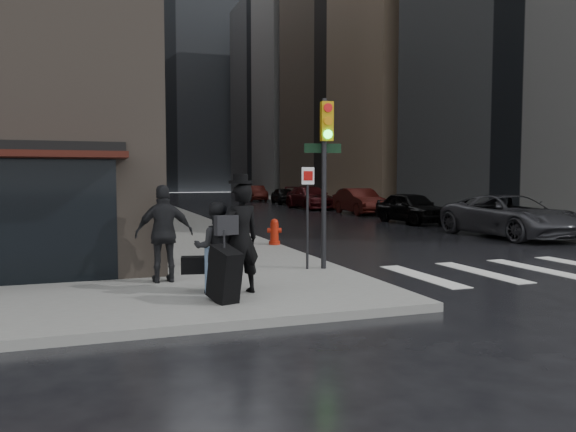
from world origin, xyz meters
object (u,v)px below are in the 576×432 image
Objects in this scene: man_greycoat at (164,234)px; traffic_light at (324,159)px; man_jeans at (216,248)px; parked_car_0 at (510,216)px; parked_car_5 at (256,193)px; man_overcoat at (237,244)px; parked_car_2 at (359,201)px; parked_car_3 at (310,198)px; fire_hydrant at (274,233)px; parked_car_4 at (284,196)px; parked_car_1 at (412,208)px.

traffic_light reaches higher than man_greycoat.
traffic_light is at bearing -136.40° from man_jeans.
parked_car_5 is (-0.36, 33.14, -0.07)m from parked_car_0.
man_overcoat reaches higher than parked_car_2.
parked_car_3 is 13.26m from parked_car_5.
parked_car_0 is at bearing -84.11° from parked_car_5.
fire_hydrant is at bearing -129.05° from man_overcoat.
man_jeans is at bearing -61.45° from man_overcoat.
parked_car_0 is at bearing -92.09° from parked_car_3.
man_jeans is 0.35× the size of parked_car_2.
man_overcoat is 36.03m from parked_car_4.
man_greycoat is (-1.06, 1.69, 0.05)m from man_overcoat.
traffic_light is 21.13m from parked_car_2.
parked_car_3 is at bearing -130.20° from man_overcoat.
parked_car_1 is at bearing 58.30° from traffic_light.
parked_car_1 is 19.88m from parked_car_4.
man_overcoat reaches higher than parked_car_0.
fire_hydrant is at bearing -128.57° from man_greycoat.
fire_hydrant is (2.87, 6.85, -0.56)m from man_overcoat.
man_greycoat is at bearing -107.58° from parked_car_4.
parked_car_2 reaches higher than fire_hydrant.
parked_car_1 is 0.94× the size of parked_car_2.
parked_car_3 is (9.54, 25.11, -1.84)m from traffic_light.
man_greycoat is 14.41m from parked_car_0.
traffic_light is 11.15m from parked_car_0.
fire_hydrant is at bearing -104.29° from parked_car_4.
man_greycoat is 0.34× the size of parked_car_0.
parked_car_1 is at bearing -85.73° from parked_car_4.
traffic_light is 4.80× the size of fire_hydrant.
parked_car_0 is 1.30× the size of parked_car_5.
parked_car_2 is at bearing -127.09° from man_greycoat.
parked_car_4 is (12.67, 33.52, -0.29)m from man_jeans.
traffic_light is at bearing -113.30° from parked_car_3.
man_overcoat reaches higher than fire_hydrant.
man_jeans is 0.38× the size of parked_car_5.
parked_car_4 is 6.65m from parked_car_5.
parked_car_2 is 6.65m from parked_car_3.
man_greycoat is at bearing -119.69° from parked_car_3.
parked_car_4 is at bearing 93.02° from parked_car_2.
traffic_light is at bearing -116.55° from parked_car_2.
parked_car_0 is at bearing -165.28° from man_overcoat.
man_greycoat is (-0.74, 1.37, 0.15)m from man_jeans.
parked_car_0 is 1.05× the size of parked_car_3.
parked_car_5 is at bearing -109.66° from man_greycoat.
parked_car_3 is (13.11, 25.53, -0.33)m from man_greycoat.
fire_hydrant is 0.15× the size of parked_car_3.
traffic_light is at bearing -174.59° from man_greycoat.
parked_car_1 is (12.40, 13.64, -0.21)m from man_jeans.
parked_car_3 is 1.24× the size of parked_car_5.
man_jeans is at bearing -140.59° from traffic_light.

